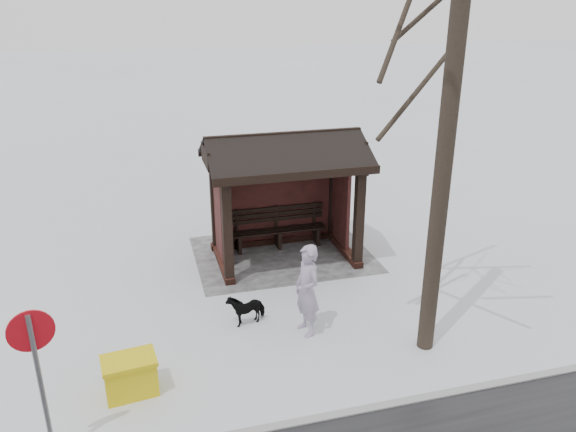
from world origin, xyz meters
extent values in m
plane|color=silver|center=(0.00, 0.00, 0.00)|extent=(120.00, 120.00, 0.00)
cube|color=gray|center=(0.00, 5.50, 0.01)|extent=(120.00, 0.15, 0.06)
cube|color=#9A9A9F|center=(0.00, -0.20, 0.01)|extent=(4.20, 3.20, 0.02)
cube|color=#371B14|center=(0.00, -0.90, 0.08)|extent=(3.30, 0.22, 0.16)
cube|color=#371B14|center=(-1.50, 0.00, 0.08)|extent=(0.22, 2.10, 0.16)
cube|color=#371B14|center=(1.50, 0.00, 0.08)|extent=(0.22, 2.10, 0.16)
cube|color=black|center=(-1.50, 0.90, 1.15)|extent=(0.20, 0.20, 2.30)
cube|color=black|center=(1.50, 0.90, 1.15)|extent=(0.20, 0.20, 2.30)
cube|color=black|center=(-1.50, -0.90, 1.15)|extent=(0.20, 0.20, 2.30)
cube|color=black|center=(1.50, -0.90, 1.15)|extent=(0.20, 0.20, 2.30)
cube|color=black|center=(0.00, -0.90, 1.23)|extent=(2.80, 0.08, 2.14)
cube|color=black|center=(-1.50, -0.31, 1.23)|extent=(0.08, 1.17, 2.14)
cube|color=black|center=(1.50, -0.31, 1.23)|extent=(0.08, 1.17, 2.14)
cube|color=black|center=(0.00, 0.90, 2.36)|extent=(3.40, 0.20, 0.18)
cube|color=black|center=(0.00, -0.90, 2.36)|extent=(3.40, 0.20, 0.18)
cylinder|color=black|center=(-1.50, 4.20, 4.28)|extent=(0.29, 0.29, 8.55)
imported|color=#9C8FA8|center=(0.43, 3.20, 0.88)|extent=(0.55, 0.72, 1.77)
imported|color=black|center=(1.45, 2.56, 0.31)|extent=(0.79, 0.52, 0.61)
cube|color=gold|center=(3.62, 4.13, 0.29)|extent=(0.85, 0.62, 0.57)
cube|color=gold|center=(3.62, 4.13, 0.61)|extent=(0.90, 0.67, 0.07)
cylinder|color=slate|center=(4.68, 5.20, 1.11)|extent=(0.07, 0.07, 2.23)
cylinder|color=#B40C18|center=(4.68, 5.18, 1.98)|extent=(0.57, 0.17, 0.58)
cylinder|color=white|center=(4.68, 5.16, 1.98)|extent=(0.44, 0.14, 0.45)
camera|label=1|loc=(3.15, 11.83, 5.89)|focal=35.00mm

